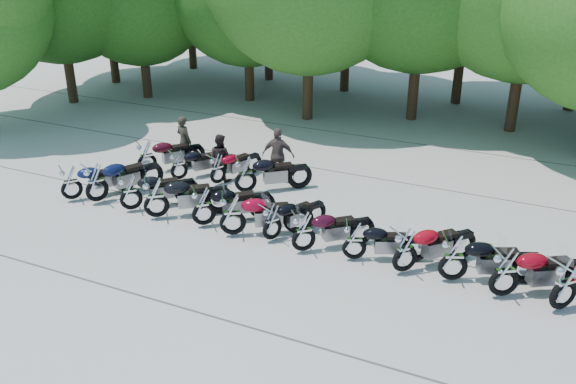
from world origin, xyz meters
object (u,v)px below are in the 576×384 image
at_px(motorcycle_11, 506,271).
at_px(motorcycle_13, 146,156).
at_px(motorcycle_5, 232,213).
at_px(motorcycle_10, 454,257).
at_px(motorcycle_0, 71,182).
at_px(motorcycle_14, 179,164).
at_px(motorcycle_6, 272,221).
at_px(motorcycle_16, 245,173).
at_px(rider_0, 184,141).
at_px(motorcycle_7, 304,231).
at_px(motorcycle_8, 355,240).
at_px(motorcycle_3, 156,197).
at_px(motorcycle_15, 218,168).
at_px(rider_1, 220,157).
at_px(motorcycle_4, 203,205).
at_px(motorcycle_2, 130,191).
at_px(rider_2, 278,155).
at_px(motorcycle_1, 96,182).
at_px(motorcycle_12, 566,283).
at_px(motorcycle_9, 405,249).

distance_m(motorcycle_11, motorcycle_13, 12.16).
xyz_separation_m(motorcycle_5, motorcycle_10, (5.84, 0.18, -0.02)).
height_order(motorcycle_0, motorcycle_5, motorcycle_5).
bearing_deg(motorcycle_14, motorcycle_6, -172.51).
distance_m(motorcycle_5, motorcycle_16, 2.86).
bearing_deg(rider_0, motorcycle_11, 176.34).
distance_m(motorcycle_7, motorcycle_8, 1.33).
xyz_separation_m(motorcycle_0, motorcycle_6, (6.68, 0.26, -0.03)).
bearing_deg(motorcycle_3, motorcycle_8, -126.57).
xyz_separation_m(motorcycle_10, motorcycle_13, (-10.68, 2.51, -0.02)).
height_order(motorcycle_15, rider_1, rider_1).
height_order(motorcycle_4, motorcycle_5, motorcycle_5).
xyz_separation_m(motorcycle_2, rider_2, (2.95, 3.85, 0.27)).
xyz_separation_m(motorcycle_8, motorcycle_13, (-8.25, 2.54, 0.07)).
height_order(motorcycle_4, motorcycle_16, motorcycle_16).
height_order(motorcycle_5, motorcycle_13, motorcycle_5).
height_order(motorcycle_1, motorcycle_6, motorcycle_1).
distance_m(motorcycle_1, motorcycle_12, 13.05).
relative_size(motorcycle_3, motorcycle_11, 1.01).
height_order(motorcycle_10, motorcycle_11, motorcycle_11).
xyz_separation_m(motorcycle_9, motorcycle_11, (2.31, -0.10, 0.03)).
distance_m(motorcycle_1, rider_0, 3.83).
distance_m(motorcycle_0, motorcycle_12, 13.86).
bearing_deg(motorcycle_14, motorcycle_13, 34.81).
xyz_separation_m(motorcycle_4, motorcycle_14, (-2.52, 2.51, -0.08)).
height_order(motorcycle_4, rider_1, rider_1).
distance_m(motorcycle_1, motorcycle_4, 3.77).
bearing_deg(rider_2, motorcycle_0, 28.31).
distance_m(motorcycle_0, motorcycle_4, 4.59).
distance_m(motorcycle_8, motorcycle_13, 8.63).
height_order(motorcycle_7, motorcycle_13, motorcycle_13).
xyz_separation_m(motorcycle_6, rider_2, (-1.62, 3.76, 0.32)).
height_order(rider_0, rider_2, rider_2).
distance_m(rider_0, rider_1, 1.90).
distance_m(motorcycle_2, motorcycle_10, 9.34).
xyz_separation_m(motorcycle_3, motorcycle_8, (5.91, 0.14, -0.12)).
distance_m(motorcycle_4, motorcycle_10, 6.86).
xyz_separation_m(motorcycle_10, motorcycle_15, (-8.05, 2.74, -0.10)).
relative_size(motorcycle_1, rider_0, 1.40).
height_order(motorcycle_8, motorcycle_11, motorcycle_11).
height_order(motorcycle_6, motorcycle_16, motorcycle_16).
xyz_separation_m(motorcycle_12, rider_2, (-8.80, 3.99, 0.20)).
height_order(motorcycle_4, motorcycle_10, motorcycle_10).
xyz_separation_m(motorcycle_2, motorcycle_5, (3.50, -0.13, 0.05)).
distance_m(motorcycle_8, rider_2, 5.51).
distance_m(motorcycle_0, motorcycle_9, 10.32).
distance_m(motorcycle_15, motorcycle_16, 1.20).
xyz_separation_m(motorcycle_7, motorcycle_11, (4.93, -0.01, 0.07)).
bearing_deg(motorcycle_14, motorcycle_5, 178.38).
xyz_separation_m(motorcycle_3, motorcycle_6, (3.58, 0.21, -0.11)).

